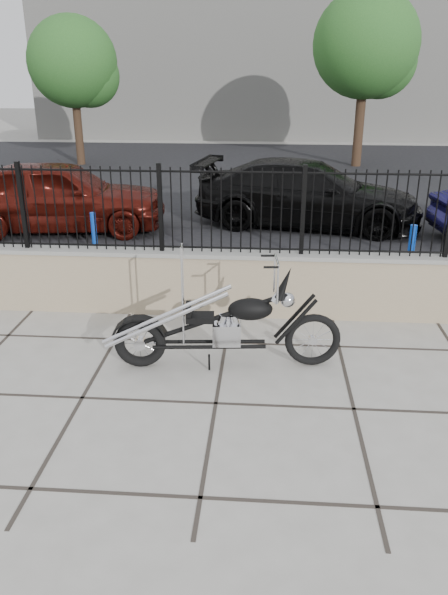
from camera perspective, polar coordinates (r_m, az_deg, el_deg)
name	(u,v)px	position (r m, az deg, el deg)	size (l,w,h in m)	color
ground_plane	(216,403)	(6.47, -0.81, -10.38)	(90.00, 90.00, 0.00)	#99968E
parking_lot	(252,185)	(18.29, 2.74, 10.99)	(30.00, 30.00, 0.00)	black
retaining_wall	(231,283)	(8.50, 0.67, 1.41)	(14.00, 0.36, 0.96)	gray
iron_fence	(231,211)	(8.19, 0.71, 8.51)	(14.00, 0.08, 1.20)	black
background_building	(262,53)	(31.96, 3.74, 22.85)	(22.00, 6.00, 8.00)	beige
chopper_motorcycle	(222,307)	(6.88, -0.19, -0.93)	(2.63, 0.46, 1.58)	black
car_red	(59,196)	(13.42, -15.94, 9.61)	(1.86, 4.62, 1.57)	#49100A
car_black	(308,194)	(13.49, 8.25, 10.06)	(2.07, 5.09, 1.48)	black
bollard_a	(94,235)	(11.41, -12.64, 6.02)	(0.10, 0.10, 0.87)	#0B28A5
bollard_b	(411,252)	(10.44, 17.89, 4.25)	(0.11, 0.11, 0.96)	#0D3BC3
tree_left	(72,57)	(22.61, -14.74, 21.87)	(3.13, 3.13, 5.28)	#382619
tree_right	(366,39)	(22.15, 13.82, 23.47)	(3.62, 3.62, 6.11)	#382619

